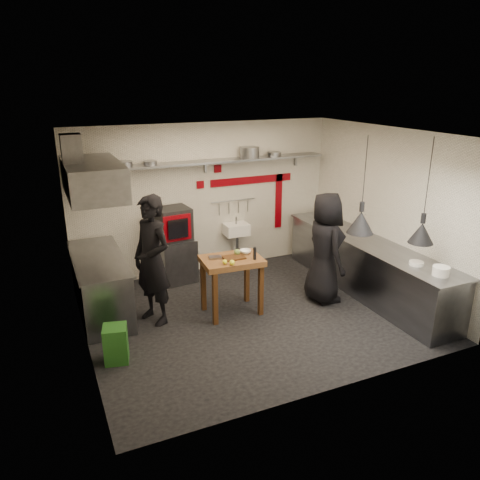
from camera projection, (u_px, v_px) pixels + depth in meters
name	position (u px, v px, depth m)	size (l,w,h in m)	color
floor	(253.00, 314.00, 7.39)	(5.00, 5.00, 0.00)	black
ceiling	(255.00, 134.00, 6.48)	(5.00, 5.00, 0.00)	silver
wall_back	(205.00, 199.00, 8.75)	(5.00, 0.04, 2.80)	silver
wall_front	(336.00, 283.00, 5.12)	(5.00, 0.04, 2.80)	silver
wall_left	(78.00, 254.00, 5.98)	(0.04, 4.20, 2.80)	silver
wall_right	(387.00, 212.00, 7.90)	(0.04, 4.20, 2.80)	silver
red_band_horiz	(252.00, 180.00, 9.01)	(1.70, 0.02, 0.14)	#76020A
red_band_vert	(279.00, 201.00, 9.40)	(0.14, 0.02, 1.10)	#76020A
red_tile_a	(218.00, 169.00, 8.65)	(0.14, 0.02, 0.14)	#76020A
red_tile_b	(200.00, 185.00, 8.61)	(0.14, 0.02, 0.14)	#76020A
back_shelf	(208.00, 162.00, 8.37)	(4.60, 0.34, 0.04)	slate
shelf_bracket_left	(98.00, 174.00, 7.80)	(0.04, 0.06, 0.24)	slate
shelf_bracket_mid	(205.00, 166.00, 8.53)	(0.04, 0.06, 0.24)	slate
shelf_bracket_right	(295.00, 159.00, 9.26)	(0.04, 0.06, 0.24)	slate
pan_far_left	(124.00, 164.00, 7.78)	(0.27, 0.27, 0.09)	slate
pan_mid_left	(150.00, 163.00, 7.95)	(0.23, 0.23, 0.07)	slate
stock_pot	(250.00, 152.00, 8.64)	(0.36, 0.36, 0.20)	slate
pan_right	(274.00, 154.00, 8.86)	(0.27, 0.27, 0.08)	slate
oven_stand	(176.00, 260.00, 8.51)	(0.63, 0.57, 0.80)	slate
combi_oven	(173.00, 224.00, 8.30)	(0.55, 0.52, 0.58)	black
oven_door	(177.00, 228.00, 8.06)	(0.50, 0.03, 0.46)	#76020A
oven_glass	(178.00, 229.00, 8.01)	(0.36, 0.02, 0.34)	black
hand_sink	(236.00, 229.00, 9.01)	(0.46, 0.34, 0.22)	white
sink_tap	(236.00, 220.00, 8.95)	(0.03, 0.03, 0.14)	slate
sink_drain	(237.00, 251.00, 9.12)	(0.06, 0.06, 0.66)	slate
utensil_rail	(233.00, 200.00, 8.96)	(0.02, 0.02, 0.90)	slate
counter_right	(365.00, 267.00, 8.07)	(0.70, 3.80, 0.90)	slate
counter_right_top	(368.00, 241.00, 7.92)	(0.76, 3.90, 0.03)	slate
plate_stack	(441.00, 271.00, 6.49)	(0.23, 0.23, 0.13)	white
small_bowl_right	(416.00, 263.00, 6.88)	(0.21, 0.21, 0.05)	white
counter_left	(101.00, 286.00, 7.33)	(0.70, 1.90, 0.90)	slate
counter_left_top	(98.00, 258.00, 7.18)	(0.76, 2.00, 0.03)	slate
extractor_hood	(93.00, 179.00, 6.80)	(0.78, 1.60, 0.50)	slate
hood_duct	(72.00, 152.00, 6.57)	(0.28, 0.28, 0.50)	slate
green_bin	(116.00, 344.00, 6.09)	(0.30, 0.30, 0.50)	#1E571A
prep_table	(232.00, 285.00, 7.32)	(0.92, 0.64, 0.92)	brown
cutting_board	(234.00, 257.00, 7.16)	(0.33, 0.23, 0.03)	#432510
pepper_mill	(255.00, 253.00, 7.08)	(0.05, 0.05, 0.20)	black
lemon_a	(225.00, 262.00, 6.91)	(0.07, 0.07, 0.07)	yellow
lemon_b	(232.00, 263.00, 6.89)	(0.08, 0.08, 0.08)	yellow
veg_ball	(237.00, 252.00, 7.28)	(0.10, 0.10, 0.10)	olive
steel_tray	(215.00, 257.00, 7.16)	(0.19, 0.13, 0.03)	slate
bowl	(245.00, 252.00, 7.36)	(0.18, 0.18, 0.06)	white
heat_lamp_near	(364.00, 186.00, 6.55)	(0.39, 0.39, 1.39)	black
heat_lamp_far	(427.00, 192.00, 6.45)	(0.36, 0.36, 1.50)	black
chef_left	(152.00, 260.00, 6.90)	(0.72, 0.47, 1.97)	black
chef_right	(325.00, 248.00, 7.61)	(0.90, 0.58, 1.84)	black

